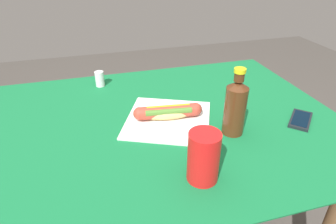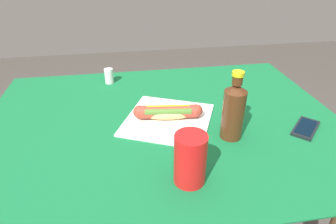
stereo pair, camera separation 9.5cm
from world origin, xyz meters
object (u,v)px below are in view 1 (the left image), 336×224
(soda_bottle, at_px, (235,106))
(salt_shaker, at_px, (100,79))
(cell_phone, at_px, (301,120))
(drinking_cup, at_px, (204,157))
(hot_dog, at_px, (168,112))

(soda_bottle, relative_size, salt_shaker, 3.40)
(cell_phone, bearing_deg, soda_bottle, -0.52)
(drinking_cup, bearing_deg, soda_bottle, -135.07)
(drinking_cup, relative_size, salt_shaker, 2.14)
(soda_bottle, bearing_deg, drinking_cup, 44.93)
(cell_phone, height_order, drinking_cup, drinking_cup)
(soda_bottle, xyz_separation_m, drinking_cup, (0.17, 0.16, -0.02))
(hot_dog, bearing_deg, soda_bottle, 144.41)
(cell_phone, xyz_separation_m, drinking_cup, (0.41, 0.16, 0.06))
(cell_phone, relative_size, salt_shaker, 2.11)
(drinking_cup, bearing_deg, cell_phone, -158.46)
(hot_dog, distance_m, cell_phone, 0.44)
(soda_bottle, bearing_deg, salt_shaker, -51.30)
(cell_phone, height_order, soda_bottle, soda_bottle)
(cell_phone, bearing_deg, hot_dog, -16.62)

